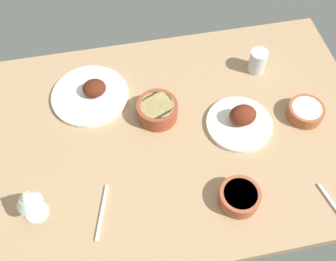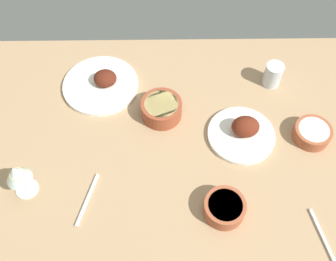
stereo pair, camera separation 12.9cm
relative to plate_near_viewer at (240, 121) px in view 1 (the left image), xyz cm
name	(u,v)px [view 1 (the left image)]	position (x,y,z in cm)	size (l,w,h in cm)	color
dining_table	(168,137)	(-24.88, 1.14, -4.32)	(140.00, 90.00, 4.00)	tan
plate_near_viewer	(240,121)	(0.00, 0.00, 0.00)	(22.59, 22.59, 8.44)	white
plate_center_main	(91,94)	(-48.84, 22.14, -0.78)	(27.53, 27.53, 6.97)	white
bowl_cream	(305,111)	(23.03, -0.72, 0.23)	(12.29, 12.29, 4.63)	#A35133
bowl_pasta	(157,110)	(-27.04, 9.17, 1.14)	(14.03, 14.03, 6.41)	brown
bowl_sauce	(240,197)	(-8.62, -26.76, 0.58)	(12.36, 12.36, 5.31)	#A35133
wine_glass	(27,200)	(-68.74, -18.77, 7.61)	(7.60, 7.60, 14.00)	silver
water_tumbler	(258,61)	(13.34, 23.11, 2.16)	(6.49, 6.49, 8.95)	silver
fork_loose	(336,209)	(19.34, -35.15, -1.92)	(17.43, 0.90, 0.80)	silver
spoon_loose	(102,212)	(-49.71, -22.57, -1.92)	(17.58, 0.90, 0.80)	silver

